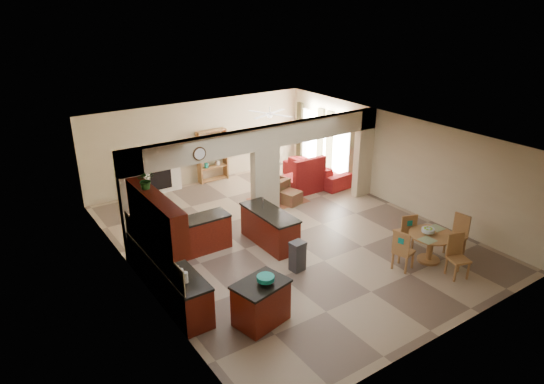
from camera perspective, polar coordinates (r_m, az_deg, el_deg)
floor at (r=13.11m, az=1.65°, el=-5.16°), size 10.00×10.00×0.00m
ceiling at (r=12.07m, az=1.79°, el=6.71°), size 10.00×10.00×0.00m
wall_back at (r=16.61m, az=-8.47°, el=5.84°), size 8.00×0.00×8.00m
wall_front at (r=9.37m, az=20.11°, el=-8.95°), size 8.00×0.00×8.00m
wall_left at (r=10.87m, az=-15.70°, el=-3.90°), size 0.00×10.00×10.00m
wall_right at (r=15.09m, az=14.17°, el=3.69°), size 0.00×10.00×10.00m
partition_left_pier at (r=11.82m, az=-15.95°, el=-1.75°), size 0.60×0.25×2.80m
partition_center_pier at (r=13.40m, az=-0.80°, el=0.65°), size 0.80×0.25×2.20m
partition_right_pier at (r=15.52m, az=10.71°, el=4.51°), size 0.60×0.25×2.80m
partition_header at (r=12.95m, az=-0.83°, el=6.42°), size 8.00×0.25×0.60m
kitchen_counter at (r=11.31m, az=-11.23°, el=-7.75°), size 2.52×3.29×1.48m
upper_cabinets at (r=10.01m, az=-13.51°, el=-2.70°), size 0.35×2.40×0.90m
peninsula at (r=12.51m, az=-0.27°, el=-4.22°), size 0.70×1.85×0.91m
wall_clock at (r=11.90m, az=-8.52°, el=4.47°), size 0.34×0.03×0.34m
rug at (r=15.28m, az=0.71°, el=-0.97°), size 1.60×1.30×0.01m
fireplace at (r=16.12m, az=-13.14°, el=2.02°), size 1.60×0.35×1.20m
shelving_unit at (r=16.75m, az=-7.02°, el=4.26°), size 1.00×0.32×1.80m
window_a at (r=16.65m, az=8.21°, el=5.17°), size 0.02×0.90×1.90m
window_b at (r=17.89m, az=4.56°, el=6.54°), size 0.02×0.90×1.90m
glazed_door at (r=17.31m, az=6.30°, el=5.41°), size 0.02×0.70×2.10m
drape_a_left at (r=16.21m, az=9.52°, el=4.62°), size 0.10×0.28×2.30m
drape_a_right at (r=17.06m, az=6.76°, el=5.66°), size 0.10×0.28×2.30m
drape_b_left at (r=17.42m, az=5.69°, el=6.06°), size 0.10×0.28×2.30m
drape_b_right at (r=18.32m, az=3.29°, el=6.95°), size 0.10×0.28×2.30m
ceiling_fan at (r=15.35m, az=-0.26°, el=9.19°), size 1.00×1.00×0.10m
kitchen_island at (r=9.71m, az=-1.31°, el=-12.87°), size 1.18×0.95×0.90m
teal_bowl at (r=9.40m, az=-0.76°, el=-10.28°), size 0.34×0.34×0.16m
trash_can at (r=11.43m, az=3.01°, el=-7.67°), size 0.34×0.30×0.68m
dining_table at (r=12.32m, az=18.16°, el=-5.71°), size 1.07×1.07×0.73m
fruit_bowl at (r=12.15m, az=17.88°, el=-4.37°), size 0.30×0.30×0.16m
sofa at (r=16.84m, az=5.27°, el=2.51°), size 2.57×1.18×0.73m
chaise at (r=16.03m, az=3.50°, el=1.03°), size 1.20×0.98×0.48m
armchair at (r=15.22m, az=0.13°, el=0.40°), size 0.97×0.99×0.73m
ottoman at (r=14.99m, az=2.22°, el=-0.66°), size 0.68×0.68×0.40m
plant at (r=10.11m, az=-14.64°, el=1.39°), size 0.42×0.39×0.38m
chair_north at (r=12.60m, az=15.49°, el=-4.41°), size 0.53×0.53×1.02m
chair_east at (r=12.90m, az=21.07°, el=-4.49°), size 0.46×0.46×1.02m
chair_south at (r=11.90m, az=20.92°, el=-6.79°), size 0.53×0.53×1.02m
chair_west at (r=11.71m, az=15.08°, el=-6.51°), size 0.52×0.52×1.02m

